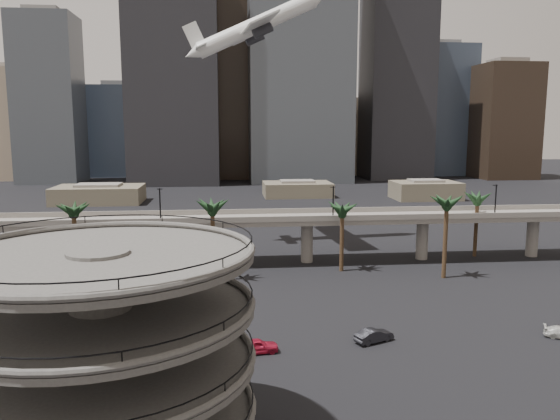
{
  "coord_description": "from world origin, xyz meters",
  "views": [
    {
      "loc": [
        -4.07,
        -42.61,
        24.95
      ],
      "look_at": [
        3.21,
        28.0,
        14.0
      ],
      "focal_mm": 35.0,
      "sensor_mm": 36.0,
      "label": 1
    }
  ],
  "objects": [
    {
      "name": "palm_trees",
      "position": [
        11.58,
        47.18,
        11.3
      ],
      "size": [
        76.4,
        18.4,
        14.0
      ],
      "color": "#472F1E",
      "rests_on": "ground"
    },
    {
      "name": "car_b",
      "position": [
        13.05,
        16.54,
        0.79
      ],
      "size": [
        5.04,
        3.41,
        1.57
      ],
      "primitive_type": "imported",
      "rotation": [
        0.0,
        0.0,
        1.98
      ],
      "color": "black",
      "rests_on": "ground"
    },
    {
      "name": "overpass",
      "position": [
        0.0,
        55.0,
        7.34
      ],
      "size": [
        130.0,
        9.3,
        14.7
      ],
      "color": "slate",
      "rests_on": "ground"
    },
    {
      "name": "airborne_jet",
      "position": [
        2.94,
        72.82,
        45.1
      ],
      "size": [
        30.59,
        28.26,
        16.24
      ],
      "rotation": [
        0.0,
        -0.43,
        0.1
      ],
      "color": "white",
      "rests_on": "ground"
    },
    {
      "name": "parking_ramp",
      "position": [
        -13.0,
        -4.0,
        9.84
      ],
      "size": [
        22.2,
        22.2,
        17.35
      ],
      "color": "#4B4946",
      "rests_on": "ground"
    },
    {
      "name": "skyline",
      "position": [
        15.11,
        217.09,
        41.63
      ],
      "size": [
        269.0,
        86.0,
        113.95
      ],
      "color": "gray",
      "rests_on": "ground"
    },
    {
      "name": "low_buildings",
      "position": [
        6.89,
        142.3,
        2.86
      ],
      "size": [
        135.0,
        27.5,
        6.8
      ],
      "color": "brown",
      "rests_on": "ground"
    },
    {
      "name": "car_a",
      "position": [
        -0.76,
        14.77,
        0.82
      ],
      "size": [
        5.07,
        2.63,
        1.65
      ],
      "primitive_type": "imported",
      "rotation": [
        0.0,
        0.0,
        1.72
      ],
      "color": "#B61A36",
      "rests_on": "ground"
    }
  ]
}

